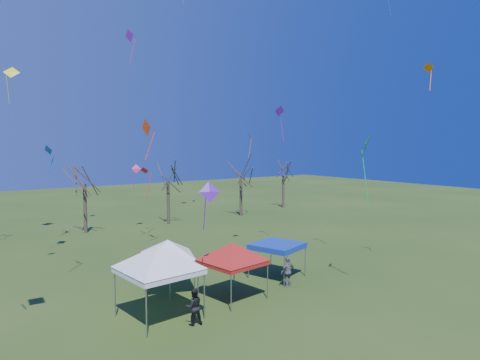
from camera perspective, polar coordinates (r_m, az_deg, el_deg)
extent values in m
plane|color=#264315|center=(22.86, 3.90, -16.52)|extent=(140.00, 140.00, 0.00)
cylinder|color=#3D2D21|center=(42.76, -19.94, -3.58)|extent=(0.32, 0.32, 4.64)
cylinder|color=#3D2D21|center=(45.39, -9.54, -3.00)|extent=(0.32, 0.32, 4.49)
cylinder|color=#3D2D21|center=(50.08, 0.13, -2.22)|extent=(0.32, 0.32, 4.47)
cylinder|color=#3D2D21|center=(56.87, 5.79, -1.54)|extent=(0.32, 0.32, 4.23)
cylinder|color=gray|center=(19.54, -12.37, -16.95)|extent=(0.07, 0.07, 2.19)
cylinder|color=gray|center=(22.12, -16.32, -14.42)|extent=(0.07, 0.07, 2.19)
cylinder|color=gray|center=(21.08, -4.78, -15.21)|extent=(0.07, 0.07, 2.19)
cylinder|color=gray|center=(23.49, -9.34, -13.15)|extent=(0.07, 0.07, 2.19)
cube|color=white|center=(21.12, -10.75, -11.74)|extent=(3.60, 3.60, 0.26)
pyramid|color=white|center=(20.81, -10.81, -8.50)|extent=(4.62, 4.62, 1.10)
cylinder|color=gray|center=(23.69, -12.40, -13.49)|extent=(0.06, 0.06, 1.84)
cylinder|color=gray|center=(26.14, -12.75, -11.75)|extent=(0.06, 0.06, 1.84)
cylinder|color=gray|center=(23.96, -6.08, -13.20)|extent=(0.06, 0.06, 1.84)
cylinder|color=gray|center=(26.39, -7.05, -11.51)|extent=(0.06, 0.06, 1.84)
cube|color=white|center=(24.73, -9.60, -10.18)|extent=(3.52, 3.52, 0.22)
pyramid|color=white|center=(24.48, -9.64, -7.85)|extent=(3.67, 3.67, 0.92)
cylinder|color=gray|center=(21.86, -1.20, -14.88)|extent=(0.06, 0.06, 1.89)
cylinder|color=gray|center=(23.78, -5.62, -13.26)|extent=(0.06, 0.06, 1.89)
cylinder|color=gray|center=(23.63, 3.70, -13.37)|extent=(0.06, 0.06, 1.89)
cylinder|color=gray|center=(25.42, -0.80, -12.04)|extent=(0.06, 0.06, 1.89)
cube|color=#A91610|center=(23.32, -0.98, -10.88)|extent=(3.22, 3.22, 0.23)
pyramid|color=#A91610|center=(23.06, -0.99, -8.34)|extent=(3.98, 3.98, 0.95)
cylinder|color=gray|center=(25.59, 5.92, -12.03)|extent=(0.05, 0.05, 1.83)
cylinder|color=gray|center=(26.94, 1.15, -11.15)|extent=(0.05, 0.05, 1.83)
cylinder|color=gray|center=(27.74, 8.69, -10.73)|extent=(0.05, 0.05, 1.83)
cylinder|color=gray|center=(28.99, 4.15, -10.01)|extent=(0.05, 0.05, 1.83)
cube|color=#0F2FA1|center=(27.03, 4.99, -8.87)|extent=(3.45, 3.45, 0.22)
cube|color=#0F2FA1|center=(26.99, 5.00, -8.53)|extent=(3.45, 3.45, 0.11)
imported|color=slate|center=(25.66, 6.41, -12.05)|extent=(1.05, 0.46, 1.78)
imported|color=black|center=(20.60, -6.19, -16.43)|extent=(0.96, 0.83, 1.71)
cone|color=#F9450D|center=(33.40, -12.30, 6.88)|extent=(0.43, 1.45, 1.43)
cube|color=#F9450D|center=(33.01, -11.93, 4.45)|extent=(0.85, 0.10, 2.13)
cone|color=red|center=(39.43, -12.60, 1.29)|extent=(0.93, 1.00, 0.68)
cube|color=red|center=(39.30, -12.04, -0.68)|extent=(0.76, 0.55, 2.29)
cone|color=green|center=(24.88, 16.47, 4.64)|extent=(1.41, 1.18, 1.33)
cube|color=green|center=(25.20, 16.41, -0.07)|extent=(0.32, 0.46, 3.46)
cone|color=#D9306D|center=(42.26, -13.67, 1.49)|extent=(0.94, 0.62, 0.88)
cube|color=#D9306D|center=(42.33, -14.04, 0.00)|extent=(0.27, 0.60, 1.76)
cone|color=#641BBD|center=(20.77, -4.09, -1.59)|extent=(1.11, 0.69, 1.01)
cube|color=#641BBD|center=(20.86, -4.74, -4.50)|extent=(0.20, 0.52, 1.61)
cone|color=purple|center=(32.47, -14.48, 18.13)|extent=(0.54, 0.97, 0.92)
cube|color=purple|center=(32.03, -14.15, 16.29)|extent=(0.54, 0.20, 1.77)
cone|color=#EFFF1A|center=(40.72, -28.18, 12.60)|extent=(1.49, 1.25, 1.04)
cube|color=#EFFF1A|center=(40.59, -28.56, 10.56)|extent=(0.26, 0.66, 2.26)
cone|color=orange|center=(29.03, 23.84, 13.57)|extent=(0.62, 0.78, 0.60)
cube|color=orange|center=(28.89, 24.07, 12.02)|extent=(0.32, 0.15, 1.25)
cone|color=blue|center=(39.35, -24.16, 3.70)|extent=(0.86, 1.05, 0.86)
cube|color=blue|center=(39.12, -23.81, 2.11)|extent=(0.63, 0.34, 1.72)
cone|color=#6B19B2|center=(34.05, 5.25, 9.17)|extent=(0.94, 0.44, 0.89)
cube|color=#6B19B2|center=(34.14, 5.57, 6.91)|extent=(0.04, 0.56, 2.21)
cone|color=#DA490B|center=(45.25, 1.31, 5.90)|extent=(0.90, 1.03, 0.75)
cube|color=#DA490B|center=(45.07, 1.34, 4.30)|extent=(0.36, 0.21, 2.11)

